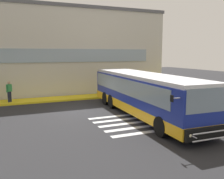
# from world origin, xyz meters

# --- Properties ---
(ground_plane) EXTENTS (80.00, 90.00, 0.02)m
(ground_plane) POSITION_xyz_m (0.00, 0.00, -0.01)
(ground_plane) COLOR #232326
(ground_plane) RESTS_ON ground
(bay_paint_stripes) EXTENTS (4.40, 3.96, 0.01)m
(bay_paint_stripes) POSITION_xyz_m (2.00, -4.20, 0.00)
(bay_paint_stripes) COLOR silver
(bay_paint_stripes) RESTS_ON ground
(terminal_building) EXTENTS (23.31, 13.80, 8.42)m
(terminal_building) POSITION_xyz_m (-0.69, 11.62, 4.20)
(terminal_building) COLOR beige
(terminal_building) RESTS_ON ground
(boarding_curb) EXTENTS (25.51, 2.00, 0.15)m
(boarding_curb) POSITION_xyz_m (0.00, 4.80, 0.07)
(boarding_curb) COLOR yellow
(boarding_curb) RESTS_ON ground
(bus_main_foreground) EXTENTS (3.48, 12.33, 2.70)m
(bus_main_foreground) POSITION_xyz_m (3.39, -2.86, 1.34)
(bus_main_foreground) COLOR navy
(bus_main_foreground) RESTS_ON ground
(passenger_by_doorway) EXTENTS (0.45, 0.44, 1.68)m
(passenger_by_doorway) POSITION_xyz_m (-4.56, 4.48, 1.08)
(passenger_by_doorway) COLOR #1E2338
(passenger_by_doorway) RESTS_ON boarding_curb
(safety_bollard_yellow) EXTENTS (0.18, 0.18, 0.90)m
(safety_bollard_yellow) POSITION_xyz_m (3.86, 3.60, 0.45)
(safety_bollard_yellow) COLOR yellow
(safety_bollard_yellow) RESTS_ON ground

